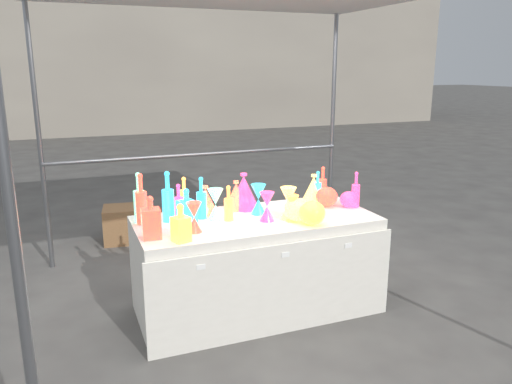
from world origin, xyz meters
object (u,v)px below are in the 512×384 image
object	(u,v)px
decanter_0	(181,223)
globe_0	(312,214)
bottle_0	(184,195)
lampshade_0	(206,200)
cardboard_box_closed	(129,224)
hourglass_0	(194,217)
display_table	(256,265)

from	to	relation	value
decanter_0	globe_0	bearing A→B (deg)	-18.06
bottle_0	lampshade_0	size ratio (longest dim) A/B	1.24
cardboard_box_closed	hourglass_0	xyz separation A→B (m)	(0.19, -2.15, 0.66)
display_table	bottle_0	xyz separation A→B (m)	(-0.46, 0.36, 0.52)
display_table	globe_0	size ratio (longest dim) A/B	9.54
display_table	lampshade_0	distance (m)	0.63
bottle_0	hourglass_0	world-z (taller)	bottle_0
display_table	cardboard_box_closed	size ratio (longest dim) A/B	3.49
hourglass_0	lampshade_0	world-z (taller)	lampshade_0
display_table	bottle_0	distance (m)	0.78
decanter_0	hourglass_0	size ratio (longest dim) A/B	1.21
display_table	lampshade_0	world-z (taller)	lampshade_0
lampshade_0	cardboard_box_closed	bearing A→B (deg)	88.98
bottle_0	globe_0	bearing A→B (deg)	-40.14
bottle_0	decanter_0	distance (m)	0.69
cardboard_box_closed	bottle_0	world-z (taller)	bottle_0
bottle_0	lampshade_0	bearing A→B (deg)	-42.08
cardboard_box_closed	display_table	bearing A→B (deg)	-62.24
decanter_0	lampshade_0	world-z (taller)	decanter_0
cardboard_box_closed	bottle_0	bearing A→B (deg)	-73.22
cardboard_box_closed	hourglass_0	world-z (taller)	hourglass_0
hourglass_0	globe_0	world-z (taller)	hourglass_0
bottle_0	hourglass_0	size ratio (longest dim) A/B	1.33
lampshade_0	bottle_0	bearing A→B (deg)	124.63
cardboard_box_closed	globe_0	distance (m)	2.59
bottle_0	globe_0	world-z (taller)	bottle_0
bottle_0	decanter_0	size ratio (longest dim) A/B	1.10
display_table	cardboard_box_closed	world-z (taller)	display_table
lampshade_0	hourglass_0	bearing A→B (deg)	-129.77
globe_0	display_table	bearing A→B (deg)	136.67
hourglass_0	cardboard_box_closed	bearing A→B (deg)	95.15
cardboard_box_closed	decanter_0	world-z (taller)	decanter_0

